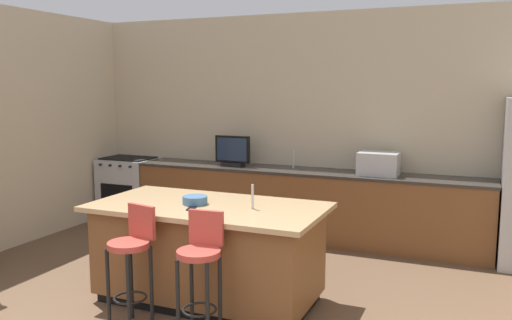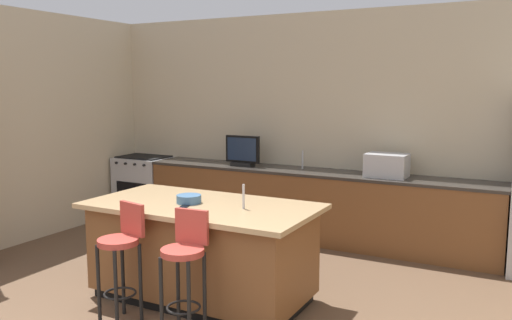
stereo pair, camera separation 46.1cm
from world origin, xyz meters
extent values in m
cube|color=beige|center=(0.00, 4.76, 1.47)|extent=(6.92, 0.12, 2.93)
cube|color=brown|center=(-0.03, 4.38, 0.43)|extent=(4.62, 0.60, 0.87)
cube|color=#332D28|center=(-0.03, 4.38, 0.89)|extent=(4.64, 0.62, 0.04)
cube|color=black|center=(-0.20, 2.10, 0.04)|extent=(1.88, 0.87, 0.09)
cube|color=brown|center=(-0.20, 2.10, 0.48)|extent=(1.96, 0.95, 0.78)
cube|color=tan|center=(-0.20, 2.10, 0.89)|extent=(2.12, 1.11, 0.04)
cube|color=#B7BABF|center=(-2.75, 4.38, 0.45)|extent=(0.79, 0.60, 0.91)
cube|color=black|center=(-2.75, 4.07, 0.41)|extent=(0.55, 0.01, 0.33)
cube|color=black|center=(-2.75, 4.38, 0.92)|extent=(0.71, 0.50, 0.02)
cylinder|color=black|center=(-3.02, 4.06, 0.85)|extent=(0.04, 0.03, 0.04)
cylinder|color=black|center=(-2.84, 4.06, 0.85)|extent=(0.04, 0.03, 0.04)
cylinder|color=black|center=(-2.67, 4.06, 0.85)|extent=(0.04, 0.03, 0.04)
cylinder|color=black|center=(-2.49, 4.06, 0.85)|extent=(0.04, 0.03, 0.04)
cube|color=#B7BABF|center=(0.93, 4.38, 1.04)|extent=(0.48, 0.36, 0.28)
cube|color=black|center=(-1.01, 4.33, 0.93)|extent=(0.30, 0.16, 0.05)
cube|color=black|center=(-1.01, 4.33, 1.14)|extent=(0.50, 0.05, 0.36)
cube|color=#1E2D47|center=(-1.01, 4.30, 1.14)|extent=(0.44, 0.01, 0.31)
cylinder|color=#B2B2B7|center=(-0.19, 4.48, 1.03)|extent=(0.02, 0.02, 0.24)
cylinder|color=#B2B2B7|center=(0.25, 2.10, 1.02)|extent=(0.02, 0.02, 0.22)
cylinder|color=#B23D33|center=(-0.53, 1.35, 0.71)|extent=(0.34, 0.34, 0.05)
cube|color=#B23D33|center=(-0.50, 1.50, 0.87)|extent=(0.29, 0.10, 0.28)
cylinder|color=black|center=(-0.68, 1.26, 0.34)|extent=(0.03, 0.03, 0.68)
cylinder|color=black|center=(-0.44, 1.20, 0.34)|extent=(0.03, 0.03, 0.68)
cylinder|color=black|center=(-0.62, 1.50, 0.34)|extent=(0.03, 0.03, 0.68)
cylinder|color=black|center=(-0.38, 1.44, 0.34)|extent=(0.03, 0.03, 0.68)
torus|color=black|center=(-0.53, 1.35, 0.26)|extent=(0.28, 0.28, 0.02)
cylinder|color=#B23D33|center=(0.11, 1.36, 0.71)|extent=(0.34, 0.34, 0.05)
cube|color=#B23D33|center=(0.10, 1.51, 0.88)|extent=(0.29, 0.06, 0.28)
cylinder|color=black|center=(0.00, 1.23, 0.34)|extent=(0.03, 0.03, 0.69)
cylinder|color=black|center=(0.24, 1.25, 0.34)|extent=(0.03, 0.03, 0.69)
cylinder|color=black|center=(-0.02, 1.47, 0.34)|extent=(0.03, 0.03, 0.69)
cylinder|color=black|center=(0.22, 1.49, 0.34)|extent=(0.03, 0.03, 0.69)
torus|color=black|center=(0.11, 1.36, 0.26)|extent=(0.28, 0.28, 0.02)
cylinder|color=#3F668C|center=(-0.31, 2.07, 0.95)|extent=(0.23, 0.23, 0.08)
cube|color=black|center=(-0.25, 1.89, 0.92)|extent=(0.11, 0.16, 0.01)
camera|label=1|loc=(2.06, -2.10, 1.99)|focal=37.37mm
camera|label=2|loc=(2.48, -1.90, 1.99)|focal=37.37mm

